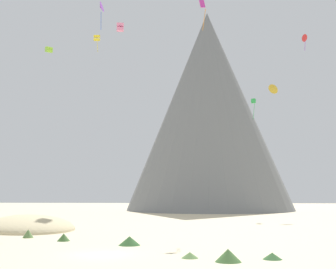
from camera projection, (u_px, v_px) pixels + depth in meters
The scene contains 17 objects.
ground_plane at pixel (101, 254), 32.53m from camera, with size 400.00×400.00×0.00m, color beige.
dune_foreground_right at pixel (28, 229), 56.28m from camera, with size 18.64×12.07×3.77m, color beige.
bush_near_left at pixel (28, 234), 45.02m from camera, with size 1.15×1.15×0.88m, color #668C4C.
bush_scatter_east at pixel (228, 255), 28.88m from camera, with size 1.81×1.81×0.87m, color #477238.
bush_near_right at pixel (190, 255), 30.57m from camera, with size 1.25×1.25×0.43m, color #668C4C.
bush_far_left at pixel (129, 241), 38.32m from camera, with size 1.98×1.98×0.81m, color #386633.
bush_mid_center at pixel (272, 256), 29.98m from camera, with size 1.38×1.38×0.47m, color #386633.
bush_ridge_crest at pixel (64, 237), 41.83m from camera, with size 1.27×1.27×0.75m, color #477238.
rock_massif at pixel (209, 115), 125.94m from camera, with size 63.28×63.28×60.41m.
kite_pink_high at pixel (120, 27), 85.81m from camera, with size 1.64×1.70×1.73m.
kite_yellow_high at pixel (97, 38), 91.42m from camera, with size 1.20×1.30×3.95m.
kite_red_high at pixel (305, 38), 82.83m from camera, with size 1.04×1.44×3.25m.
kite_gold_high at pixel (273, 89), 89.63m from camera, with size 2.31×1.51×2.20m.
kite_violet_high at pixel (101, 7), 69.22m from camera, with size 0.90×1.82×4.72m.
kite_lime_high at pixel (49, 50), 68.43m from camera, with size 1.37×1.38×1.06m.
kite_magenta_high at pixel (203, 8), 63.46m from camera, with size 1.01×0.65×4.96m.
kite_green_mid at pixel (253, 101), 88.61m from camera, with size 1.11×1.10×4.38m.
Camera 1 is at (8.19, -32.88, 4.52)m, focal length 45.53 mm.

